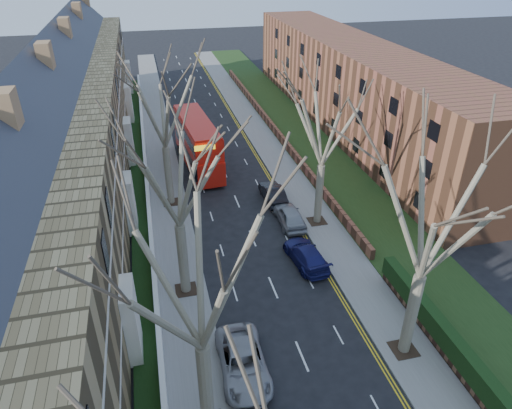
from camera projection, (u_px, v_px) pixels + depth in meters
pavement_left at (161, 154)px, 49.45m from camera, size 3.00×102.00×0.12m
pavement_right at (267, 144)px, 51.91m from camera, size 3.00×102.00×0.12m
terrace_left at (68, 141)px, 38.41m from camera, size 9.70×78.00×13.60m
flats_right at (351, 85)px, 55.15m from camera, size 13.97×54.00×10.00m
front_wall_left at (147, 184)px, 42.11m from camera, size 0.30×78.00×1.00m
grass_verge_right at (305, 140)px, 52.79m from camera, size 6.00×102.00×0.06m
tree_left_mid at (196, 268)px, 17.01m from camera, size 10.50×10.50×14.71m
tree_left_far at (174, 165)px, 25.57m from camera, size 10.15×10.15×14.22m
tree_left_dist at (160, 97)px, 35.50m from camera, size 10.50×10.50×14.71m
tree_right_mid at (437, 205)px, 21.03m from camera, size 10.50×10.50×14.71m
tree_right_far at (325, 114)px, 32.96m from camera, size 10.15×10.15×14.22m
double_decker_bus at (198, 144)px, 45.81m from camera, size 3.66×11.85×4.85m
car_left_far at (243, 362)px, 24.20m from camera, size 2.61×5.41×1.48m
car_right_near at (306, 255)px, 32.54m from camera, size 2.47×5.07×1.42m
car_right_mid at (290, 216)px, 37.03m from camera, size 1.89×4.59×1.56m
car_right_far at (273, 193)px, 40.38m from camera, size 1.61×4.55×1.49m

